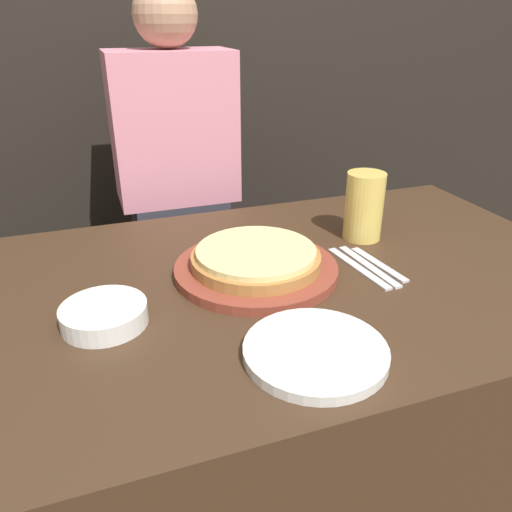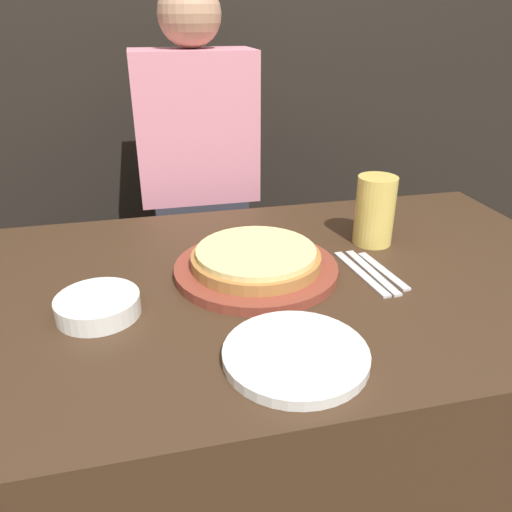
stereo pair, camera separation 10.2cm
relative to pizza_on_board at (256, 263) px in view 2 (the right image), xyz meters
name	(u,v)px [view 2 (the right image)]	position (x,y,z in m)	size (l,w,h in m)	color
dining_table	(253,423)	(-0.01, -0.03, -0.41)	(1.47, 0.82, 0.76)	#3D2819
pizza_on_board	(256,263)	(0.00, 0.00, 0.00)	(0.34, 0.34, 0.06)	brown
beer_glass	(375,208)	(0.30, 0.09, 0.06)	(0.09, 0.09, 0.16)	#E5C65B
dinner_plate	(296,355)	(-0.01, -0.29, -0.02)	(0.23, 0.23, 0.02)	silver
side_bowl	(98,306)	(-0.31, -0.09, -0.01)	(0.15, 0.15, 0.04)	silver
fork	(360,273)	(0.21, -0.05, -0.02)	(0.04, 0.21, 0.00)	silver
dinner_knife	(372,272)	(0.23, -0.05, -0.02)	(0.03, 0.21, 0.00)	silver
spoon	(383,271)	(0.26, -0.05, -0.02)	(0.04, 0.17, 0.00)	silver
diner_person	(200,221)	(-0.05, 0.59, -0.13)	(0.35, 0.20, 1.34)	#33333D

